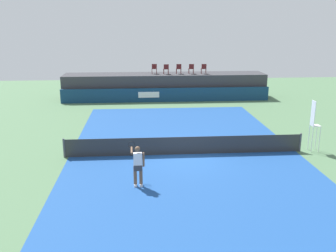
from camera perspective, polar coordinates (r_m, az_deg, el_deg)
name	(u,v)px	position (r m, az deg, el deg)	size (l,w,h in m)	color
ground_plane	(179,137)	(22.71, 1.65, -1.72)	(48.00, 48.00, 0.00)	#4C704C
court_inner	(185,154)	(19.88, 2.54, -4.27)	(12.00, 22.00, 0.00)	#1C478C
sponsor_wall	(166,95)	(32.73, -0.27, 4.71)	(18.00, 0.22, 1.20)	navy
spectator_platform	(165,86)	(34.41, -0.47, 6.09)	(18.00, 2.80, 2.20)	#38383D
spectator_chair_far_left	(154,68)	(34.14, -2.09, 8.70)	(0.44, 0.44, 0.89)	#561919
spectator_chair_left	(166,69)	(33.84, -0.29, 8.65)	(0.46, 0.46, 0.89)	#561919
spectator_chair_center	(179,68)	(34.06, 1.63, 8.69)	(0.45, 0.45, 0.89)	#561919
spectator_chair_right	(191,68)	(34.13, 3.53, 8.68)	(0.44, 0.44, 0.89)	#561919
spectator_chair_far_right	(204,68)	(34.25, 5.42, 8.67)	(0.45, 0.45, 0.89)	#561919
umpire_chair	(314,122)	(21.32, 21.16, 0.50)	(0.44, 0.44, 2.76)	white
tennis_net	(185,146)	(19.72, 2.56, -2.97)	(12.40, 0.02, 0.95)	#2D2D2D
net_post_near	(64,148)	(19.97, -15.43, -3.23)	(0.10, 0.10, 1.00)	#4C4C51
net_post_far	(300,142)	(21.35, 19.34, -2.34)	(0.10, 0.10, 1.00)	#4C4C51
tennis_player	(138,164)	(15.88, -4.60, -5.81)	(0.70, 1.12, 1.77)	white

